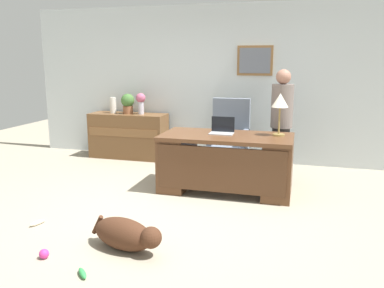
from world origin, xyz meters
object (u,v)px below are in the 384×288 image
(vase_with_flowers, at_px, (141,101))
(dog_toy_plush, at_px, (37,223))
(desk_lamp, at_px, (280,103))
(dog_toy_bone, at_px, (82,273))
(dog_lying, at_px, (126,234))
(armchair, at_px, (229,140))
(vase_empty, at_px, (113,105))
(desk, at_px, (226,161))
(credenza, at_px, (129,136))
(person_standing, at_px, (281,124))
(dog_toy_ball, at_px, (44,254))
(potted_plant, at_px, (128,103))
(laptop, at_px, (222,129))

(vase_with_flowers, xyz_separation_m, dog_toy_plush, (0.07, -3.11, -1.02))
(desk_lamp, height_order, dog_toy_bone, desk_lamp)
(dog_lying, bearing_deg, desk_lamp, 59.43)
(armchair, xyz_separation_m, vase_empty, (-2.23, 0.38, 0.45))
(desk_lamp, relative_size, vase_empty, 1.95)
(desk, bearing_deg, dog_toy_bone, -106.30)
(dog_lying, xyz_separation_m, dog_toy_plush, (-1.18, 0.26, -0.13))
(vase_empty, xyz_separation_m, dog_toy_bone, (1.64, -3.91, -0.93))
(credenza, bearing_deg, desk_lamp, -24.43)
(person_standing, bearing_deg, desk_lamp, -89.64)
(dog_toy_ball, bearing_deg, dog_toy_plush, 130.62)
(credenza, relative_size, vase_with_flowers, 3.74)
(desk, bearing_deg, person_standing, 50.67)
(armchair, bearing_deg, potted_plant, 168.74)
(dog_lying, height_order, desk_lamp, desk_lamp)
(credenza, xyz_separation_m, dog_toy_bone, (1.35, -3.90, -0.38))
(armchair, distance_m, person_standing, 0.91)
(dog_lying, bearing_deg, armchair, 81.81)
(vase_with_flowers, distance_m, potted_plant, 0.25)
(desk_lamp, relative_size, dog_toy_ball, 6.29)
(armchair, distance_m, dog_toy_ball, 3.55)
(laptop, bearing_deg, dog_lying, -103.47)
(dog_toy_ball, bearing_deg, armchair, 72.18)
(dog_lying, bearing_deg, dog_toy_ball, -150.62)
(armchair, bearing_deg, desk, -82.08)
(desk, relative_size, vase_empty, 6.09)
(armchair, bearing_deg, laptop, -85.98)
(laptop, relative_size, dog_toy_bone, 1.80)
(credenza, height_order, desk_lamp, desk_lamp)
(desk_lamp, distance_m, dog_toy_plush, 3.28)
(person_standing, distance_m, dog_toy_plush, 3.58)
(desk_lamp, bearing_deg, vase_with_flowers, 153.35)
(desk_lamp, bearing_deg, desk, -166.22)
(credenza, relative_size, dog_toy_ball, 15.75)
(vase_empty, relative_size, dog_toy_ball, 3.23)
(laptop, height_order, dog_toy_plush, laptop)
(armchair, height_order, dog_toy_bone, armchair)
(potted_plant, bearing_deg, credenza, -167.33)
(credenza, distance_m, person_standing, 2.85)
(laptop, relative_size, dog_toy_ball, 3.59)
(vase_with_flowers, xyz_separation_m, dog_toy_ball, (0.60, -3.73, -1.00))
(laptop, xyz_separation_m, dog_toy_ball, (-1.14, -2.43, -0.79))
(armchair, relative_size, dog_toy_plush, 6.14)
(desk, xyz_separation_m, dog_toy_plush, (-1.76, -1.69, -0.40))
(vase_with_flowers, relative_size, dog_toy_ball, 4.21)
(desk, distance_m, person_standing, 1.14)
(potted_plant, bearing_deg, desk, -34.38)
(vase_with_flowers, relative_size, dog_toy_bone, 2.12)
(potted_plant, xyz_separation_m, dog_toy_bone, (1.35, -3.91, -0.99))
(desk, height_order, potted_plant, potted_plant)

